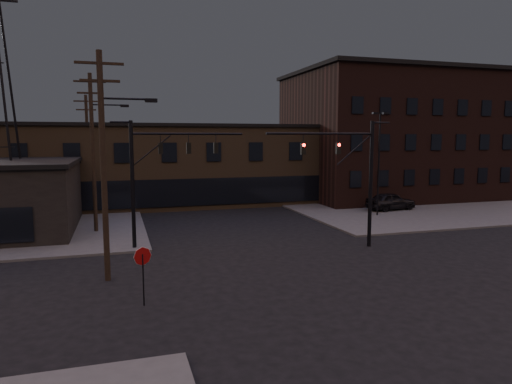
{
  "coord_description": "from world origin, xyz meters",
  "views": [
    {
      "loc": [
        -8.89,
        -20.89,
        6.97
      ],
      "look_at": [
        -0.41,
        6.81,
        3.5
      ],
      "focal_mm": 32.0,
      "sensor_mm": 36.0,
      "label": 1
    }
  ],
  "objects_px": {
    "traffic_signal_near": "(355,170)",
    "stop_sign": "(143,262)",
    "parked_car_lot_a": "(391,201)",
    "parked_car_lot_b": "(360,200)",
    "traffic_signal_far": "(153,169)",
    "car_crossing": "(231,196)"
  },
  "relations": [
    {
      "from": "parked_car_lot_a",
      "to": "parked_car_lot_b",
      "type": "bearing_deg",
      "value": 20.74
    },
    {
      "from": "stop_sign",
      "to": "parked_car_lot_b",
      "type": "distance_m",
      "value": 30.75
    },
    {
      "from": "stop_sign",
      "to": "parked_car_lot_a",
      "type": "bearing_deg",
      "value": 37.43
    },
    {
      "from": "traffic_signal_near",
      "to": "parked_car_lot_b",
      "type": "bearing_deg",
      "value": 58.94
    },
    {
      "from": "traffic_signal_far",
      "to": "parked_car_lot_a",
      "type": "distance_m",
      "value": 24.35
    },
    {
      "from": "stop_sign",
      "to": "traffic_signal_near",
      "type": "bearing_deg",
      "value": 25.9
    },
    {
      "from": "traffic_signal_near",
      "to": "parked_car_lot_b",
      "type": "xyz_separation_m",
      "value": [
        8.88,
        14.73,
        -4.19
      ]
    },
    {
      "from": "parked_car_lot_a",
      "to": "car_crossing",
      "type": "distance_m",
      "value": 16.31
    },
    {
      "from": "parked_car_lot_a",
      "to": "car_crossing",
      "type": "xyz_separation_m",
      "value": [
        -13.19,
        9.6,
        -0.21
      ]
    },
    {
      "from": "parked_car_lot_a",
      "to": "stop_sign",
      "type": "bearing_deg",
      "value": 119.99
    },
    {
      "from": "traffic_signal_near",
      "to": "car_crossing",
      "type": "height_order",
      "value": "traffic_signal_near"
    },
    {
      "from": "traffic_signal_far",
      "to": "car_crossing",
      "type": "xyz_separation_m",
      "value": [
        9.36,
        17.85,
        -4.24
      ]
    },
    {
      "from": "traffic_signal_far",
      "to": "car_crossing",
      "type": "distance_m",
      "value": 20.6
    },
    {
      "from": "traffic_signal_near",
      "to": "traffic_signal_far",
      "type": "bearing_deg",
      "value": 163.83
    },
    {
      "from": "traffic_signal_near",
      "to": "parked_car_lot_a",
      "type": "distance_m",
      "value": 16.23
    },
    {
      "from": "parked_car_lot_a",
      "to": "car_crossing",
      "type": "bearing_deg",
      "value": 46.51
    },
    {
      "from": "traffic_signal_near",
      "to": "parked_car_lot_a",
      "type": "height_order",
      "value": "traffic_signal_near"
    },
    {
      "from": "traffic_signal_far",
      "to": "parked_car_lot_b",
      "type": "bearing_deg",
      "value": 28.2
    },
    {
      "from": "car_crossing",
      "to": "stop_sign",
      "type": "bearing_deg",
      "value": -96.35
    },
    {
      "from": "traffic_signal_near",
      "to": "parked_car_lot_a",
      "type": "relative_size",
      "value": 1.63
    },
    {
      "from": "stop_sign",
      "to": "car_crossing",
      "type": "relative_size",
      "value": 0.53
    },
    {
      "from": "traffic_signal_near",
      "to": "stop_sign",
      "type": "height_order",
      "value": "traffic_signal_near"
    }
  ]
}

